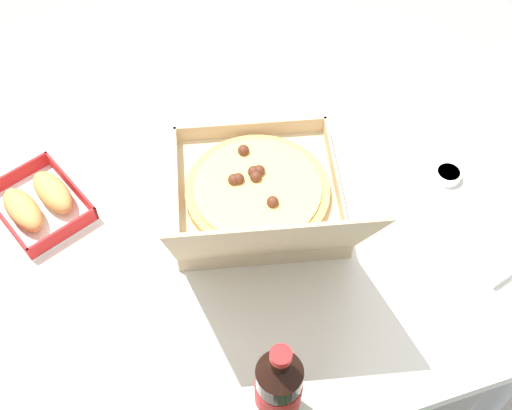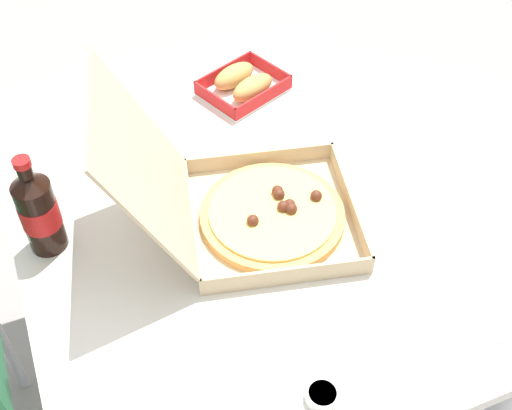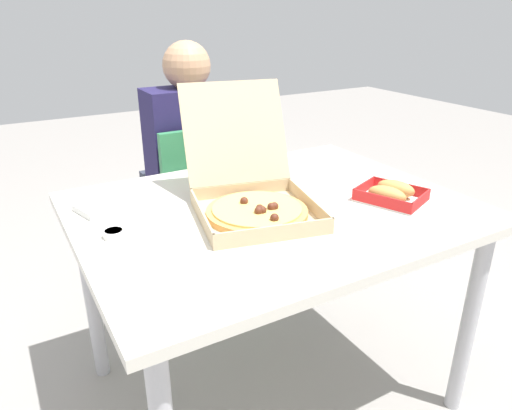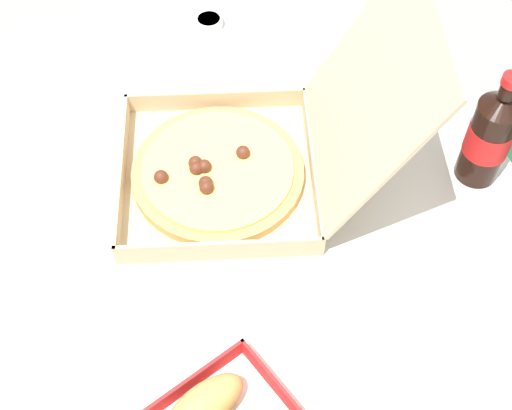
# 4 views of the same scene
# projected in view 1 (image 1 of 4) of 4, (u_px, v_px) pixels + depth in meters

# --- Properties ---
(ground_plane) EXTENTS (10.00, 10.00, 0.00)m
(ground_plane) POSITION_uv_depth(u_px,v_px,m) (234.00, 368.00, 1.91)
(ground_plane) COLOR gray
(dining_table) EXTENTS (1.15, 0.90, 0.71)m
(dining_table) POSITION_uv_depth(u_px,v_px,m) (226.00, 247.00, 1.40)
(dining_table) COLOR silver
(dining_table) RESTS_ON ground_plane
(pizza_box_open) EXTENTS (0.42, 0.53, 0.34)m
(pizza_box_open) POSITION_uv_depth(u_px,v_px,m) (259.00, 198.00, 1.31)
(pizza_box_open) COLOR tan
(pizza_box_open) RESTS_ON dining_table
(bread_side_box) EXTENTS (0.21, 0.23, 0.06)m
(bread_side_box) POSITION_uv_depth(u_px,v_px,m) (39.00, 202.00, 1.34)
(bread_side_box) COLOR white
(bread_side_box) RESTS_ON dining_table
(cola_bottle) EXTENTS (0.07, 0.07, 0.22)m
(cola_bottle) POSITION_uv_depth(u_px,v_px,m) (278.00, 389.00, 1.04)
(cola_bottle) COLOR black
(cola_bottle) RESTS_ON dining_table
(paper_menu) EXTENTS (0.23, 0.18, 0.00)m
(paper_menu) POSITION_uv_depth(u_px,v_px,m) (349.00, 83.00, 1.57)
(paper_menu) COLOR white
(paper_menu) RESTS_ON dining_table
(napkin_pile) EXTENTS (0.14, 0.14, 0.02)m
(napkin_pile) POSITION_uv_depth(u_px,v_px,m) (494.00, 252.00, 1.29)
(napkin_pile) COLOR white
(napkin_pile) RESTS_ON dining_table
(dipping_sauce_cup) EXTENTS (0.06, 0.06, 0.02)m
(dipping_sauce_cup) POSITION_uv_depth(u_px,v_px,m) (448.00, 174.00, 1.40)
(dipping_sauce_cup) COLOR white
(dipping_sauce_cup) RESTS_ON dining_table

